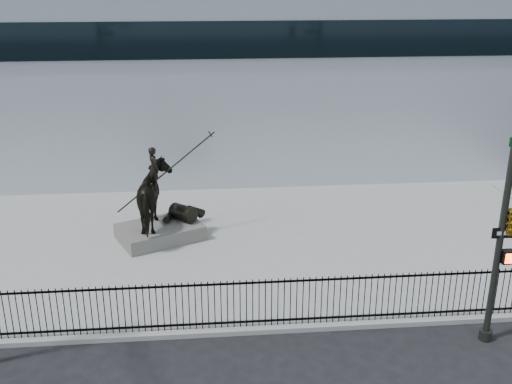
{
  "coord_description": "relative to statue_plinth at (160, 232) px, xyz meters",
  "views": [
    {
      "loc": [
        -0.75,
        -13.56,
        9.7
      ],
      "look_at": [
        1.05,
        6.0,
        2.51
      ],
      "focal_mm": 42.0,
      "sensor_mm": 36.0,
      "label": 1
    }
  ],
  "objects": [
    {
      "name": "plaza",
      "position": [
        2.48,
        -0.58,
        -0.36
      ],
      "size": [
        30.0,
        12.0,
        0.15
      ],
      "primitive_type": "cube",
      "color": "#979794",
      "rests_on": "ground"
    },
    {
      "name": "statue_plinth",
      "position": [
        0.0,
        0.0,
        0.0
      ],
      "size": [
        3.58,
        3.12,
        0.56
      ],
      "primitive_type": "cube",
      "rotation": [
        0.0,
        0.0,
        0.43
      ],
      "color": "#63615B",
      "rests_on": "plaza"
    },
    {
      "name": "picket_fence",
      "position": [
        2.48,
        -6.33,
        0.47
      ],
      "size": [
        22.1,
        0.1,
        1.5
      ],
      "color": "black",
      "rests_on": "plaza"
    },
    {
      "name": "building",
      "position": [
        2.48,
        12.42,
        4.07
      ],
      "size": [
        44.0,
        14.0,
        9.0
      ],
      "primitive_type": "cube",
      "color": "#B4BCC4",
      "rests_on": "ground"
    },
    {
      "name": "equestrian_statue",
      "position": [
        0.05,
        0.02,
        1.46
      ],
      "size": [
        3.51,
        3.0,
        3.25
      ],
      "rotation": [
        0.0,
        0.0,
        0.43
      ],
      "color": "black",
      "rests_on": "statue_plinth"
    },
    {
      "name": "ground",
      "position": [
        2.48,
        -7.58,
        -0.43
      ],
      "size": [
        120.0,
        120.0,
        0.0
      ],
      "primitive_type": "plane",
      "color": "black",
      "rests_on": "ground"
    }
  ]
}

